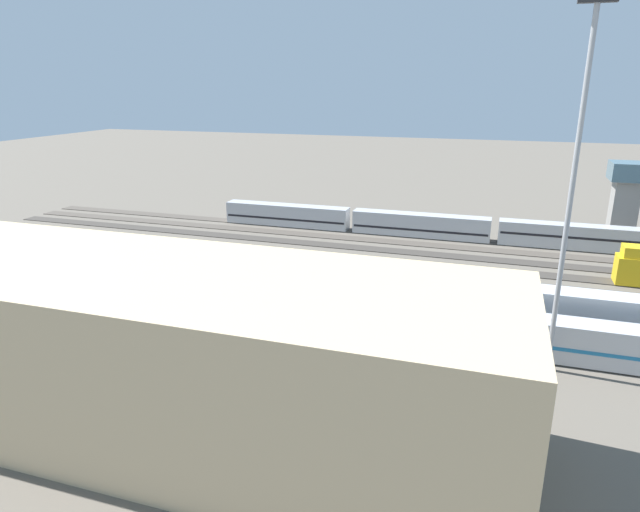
{
  "coord_description": "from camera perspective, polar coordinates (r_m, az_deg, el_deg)",
  "views": [
    {
      "loc": [
        -15.82,
        71.63,
        24.92
      ],
      "look_at": [
        6.3,
        3.49,
        2.5
      ],
      "focal_mm": 30.98,
      "sensor_mm": 36.0,
      "label": 1
    }
  ],
  "objects": [
    {
      "name": "train_on_track_7",
      "position": [
        60.94,
        19.52,
        -5.16
      ],
      "size": [
        71.4,
        3.06,
        5.0
      ],
      "color": "silver",
      "rests_on": "ground_plane"
    },
    {
      "name": "control_tower",
      "position": [
        106.97,
        29.06,
        5.73
      ],
      "size": [
        6.0,
        6.0,
        12.45
      ],
      "color": "gray",
      "rests_on": "ground_plane"
    },
    {
      "name": "track_bed_8",
      "position": [
        59.45,
        0.87,
        -7.35
      ],
      "size": [
        140.0,
        2.8,
        0.12
      ],
      "primitive_type": "cube",
      "color": "#3D3833",
      "rests_on": "ground_plane"
    },
    {
      "name": "track_bed_7",
      "position": [
        63.84,
        2.2,
        -5.56
      ],
      "size": [
        140.0,
        2.8,
        0.12
      ],
      "primitive_type": "cube",
      "color": "#3D3833",
      "rests_on": "ground_plane"
    },
    {
      "name": "track_bed_4",
      "position": [
        77.46,
        5.24,
        -1.42
      ],
      "size": [
        140.0,
        2.8,
        0.12
      ],
      "primitive_type": "cube",
      "color": "#4C443D",
      "rests_on": "ground_plane"
    },
    {
      "name": "track_bed_3",
      "position": [
        82.1,
        6.02,
        -0.35
      ],
      "size": [
        140.0,
        2.8,
        0.12
      ],
      "primitive_type": "cube",
      "color": "#3D3833",
      "rests_on": "ground_plane"
    },
    {
      "name": "train_on_track_8",
      "position": [
        56.46,
        16.81,
        -7.29
      ],
      "size": [
        90.6,
        3.06,
        4.4
      ],
      "color": "#1E6B9E",
      "rests_on": "ground_plane"
    },
    {
      "name": "track_bed_1",
      "position": [
        91.51,
        7.35,
        1.47
      ],
      "size": [
        140.0,
        2.8,
        0.12
      ],
      "primitive_type": "cube",
      "color": "#4C443D",
      "rests_on": "ground_plane"
    },
    {
      "name": "track_bed_2",
      "position": [
        86.79,
        6.72,
        0.61
      ],
      "size": [
        140.0,
        2.8,
        0.12
      ],
      "primitive_type": "cube",
      "color": "#3D3833",
      "rests_on": "ground_plane"
    },
    {
      "name": "track_bed_0",
      "position": [
        96.25,
        7.91,
        2.24
      ],
      "size": [
        140.0,
        2.8,
        0.12
      ],
      "primitive_type": "cube",
      "color": "#4C443D",
      "rests_on": "ground_plane"
    },
    {
      "name": "track_bed_6",
      "position": [
        68.31,
        3.35,
        -4.0
      ],
      "size": [
        140.0,
        2.8,
        0.12
      ],
      "primitive_type": "cube",
      "color": "#4C443D",
      "rests_on": "ground_plane"
    },
    {
      "name": "maintenance_shed",
      "position": [
        44.08,
        -19.07,
        -8.7
      ],
      "size": [
        56.66,
        15.7,
        12.52
      ],
      "primitive_type": "cube",
      "color": "tan",
      "rests_on": "ground_plane"
    },
    {
      "name": "train_on_track_0",
      "position": [
        94.46,
        16.28,
        2.67
      ],
      "size": [
        90.6,
        3.06,
        4.4
      ],
      "color": "black",
      "rests_on": "ground_plane"
    },
    {
      "name": "track_bed_5",
      "position": [
        72.86,
        4.35,
        -2.63
      ],
      "size": [
        140.0,
        2.8,
        0.12
      ],
      "primitive_type": "cube",
      "color": "#3D3833",
      "rests_on": "ground_plane"
    },
    {
      "name": "light_mast_1",
      "position": [
        49.75,
        25.04,
        9.96
      ],
      "size": [
        2.8,
        0.7,
        31.9
      ],
      "color": "#9EA0A5",
      "rests_on": "ground_plane"
    },
    {
      "name": "ground_plane",
      "position": [
        77.48,
        5.23,
        -1.46
      ],
      "size": [
        400.0,
        400.0,
        0.0
      ],
      "primitive_type": "plane",
      "color": "#60594F"
    }
  ]
}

